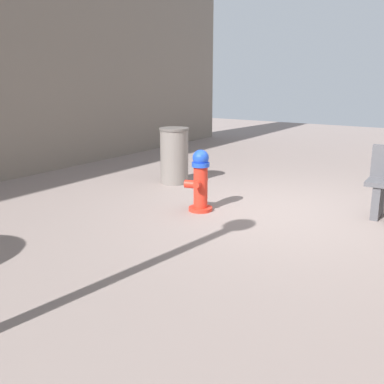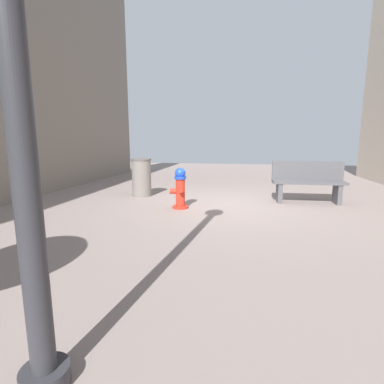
{
  "view_description": "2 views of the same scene",
  "coord_description": "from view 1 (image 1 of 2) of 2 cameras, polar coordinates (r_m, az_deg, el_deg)",
  "views": [
    {
      "loc": [
        -2.33,
        5.75,
        1.85
      ],
      "look_at": [
        0.53,
        1.41,
        0.5
      ],
      "focal_mm": 42.32,
      "sensor_mm": 36.0,
      "label": 1
    },
    {
      "loc": [
        -0.41,
        6.52,
        1.43
      ],
      "look_at": [
        0.47,
        1.74,
        0.57
      ],
      "focal_mm": 27.27,
      "sensor_mm": 36.0,
      "label": 2
    }
  ],
  "objects": [
    {
      "name": "fire_hydrant",
      "position": [
        6.27,
        1.04,
        1.45
      ],
      "size": [
        0.4,
        0.43,
        0.87
      ],
      "color": "red",
      "rests_on": "ground_plane"
    },
    {
      "name": "trash_bin",
      "position": [
        7.92,
        -2.25,
        4.61
      ],
      "size": [
        0.51,
        0.51,
        0.97
      ],
      "color": "slate",
      "rests_on": "ground_plane"
    },
    {
      "name": "ground_plane",
      "position": [
        6.48,
        10.84,
        -2.34
      ],
      "size": [
        23.4,
        23.4,
        0.0
      ],
      "primitive_type": "plane",
      "color": "gray"
    }
  ]
}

